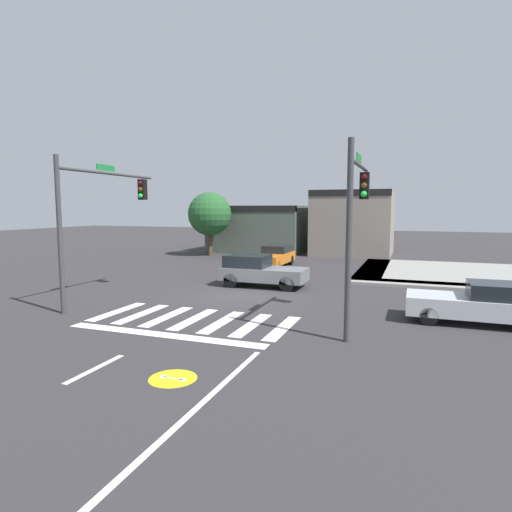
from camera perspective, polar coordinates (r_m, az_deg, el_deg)
The scene contains 12 objects.
ground_plane at distance 19.42m, azimuth -1.85°, elevation -5.18°, with size 120.00×120.00×0.00m, color #302D30.
crosswalk_near at distance 15.45m, azimuth -8.20°, elevation -8.25°, with size 6.96×3.03×0.01m.
lane_markings at distance 9.47m, azimuth -22.88°, elevation -18.36°, with size 6.80×18.75×0.01m.
bike_detector_marking at distance 10.44m, azimuth -10.92°, elevation -15.59°, with size 1.11×1.11×0.01m.
curb_corner_northeast at distance 27.34m, azimuth 22.83°, elevation -2.14°, with size 10.00×10.60×0.15m.
storefront_row at distance 37.98m, azimuth 6.30°, elevation 4.01°, with size 15.45×6.76×5.30m.
traffic_signal_southwest at distance 18.85m, azimuth -19.77°, elevation 6.42°, with size 0.32×5.92×5.78m.
traffic_signal_southeast at distance 14.05m, azimuth 13.15°, elevation 6.32°, with size 0.32×4.15×5.83m.
car_gray at distance 21.42m, azimuth 0.46°, elevation -1.94°, with size 4.18×1.88×1.55m.
car_orange at distance 28.67m, azimuth 2.43°, elevation 0.02°, with size 1.79×4.45×1.38m.
car_silver at distance 16.41m, azimuth 28.11°, elevation -5.51°, with size 4.60×1.81×1.42m.
roadside_tree at distance 35.30m, azimuth -6.14°, elevation 5.52°, with size 3.51×3.51×5.16m.
Camera 1 is at (7.16, -17.63, 3.89)m, focal length 30.27 mm.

